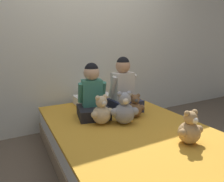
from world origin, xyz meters
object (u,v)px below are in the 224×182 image
(teddy_bear_held_by_right_child, at_px, (135,107))
(teddy_bear_at_foot_of_bed, at_px, (190,129))
(bed, at_px, (127,143))
(child_on_left, at_px, (92,95))
(pillow_at_headboard, at_px, (94,99))
(teddy_bear_between_children, at_px, (124,110))
(child_on_right, at_px, (124,89))
(teddy_bear_held_by_left_child, at_px, (102,112))

(teddy_bear_held_by_right_child, height_order, teddy_bear_at_foot_of_bed, teddy_bear_at_foot_of_bed)
(teddy_bear_at_foot_of_bed, bearing_deg, teddy_bear_held_by_right_child, 98.29)
(bed, height_order, child_on_left, child_on_left)
(pillow_at_headboard, bearing_deg, teddy_bear_at_foot_of_bed, -79.84)
(bed, distance_m, teddy_bear_held_by_right_child, 0.40)
(teddy_bear_between_children, bearing_deg, bed, -68.33)
(teddy_bear_between_children, relative_size, teddy_bear_at_foot_of_bed, 1.19)
(child_on_right, bearing_deg, child_on_left, 173.64)
(child_on_right, xyz_separation_m, pillow_at_headboard, (-0.20, 0.45, -0.21))
(teddy_bear_held_by_left_child, bearing_deg, teddy_bear_held_by_right_child, -5.56)
(bed, distance_m, teddy_bear_held_by_left_child, 0.41)
(bed, height_order, teddy_bear_held_by_right_child, teddy_bear_held_by_right_child)
(child_on_right, relative_size, teddy_bear_between_children, 1.92)
(bed, height_order, child_on_right, child_on_right)
(child_on_right, bearing_deg, teddy_bear_between_children, -126.72)
(teddy_bear_held_by_right_child, bearing_deg, child_on_left, 162.07)
(child_on_left, bearing_deg, pillow_at_headboard, 77.37)
(teddy_bear_held_by_right_child, bearing_deg, pillow_at_headboard, 118.82)
(child_on_right, xyz_separation_m, teddy_bear_held_by_left_child, (-0.40, -0.24, -0.14))
(bed, xyz_separation_m, teddy_bear_held_by_left_child, (-0.20, 0.16, 0.32))
(child_on_left, bearing_deg, child_on_right, 11.15)
(child_on_right, distance_m, pillow_at_headboard, 0.53)
(bed, relative_size, child_on_left, 3.45)
(pillow_at_headboard, bearing_deg, teddy_bear_held_by_left_child, -106.48)
(bed, relative_size, teddy_bear_between_children, 6.09)
(bed, xyz_separation_m, child_on_left, (-0.20, 0.40, 0.43))
(teddy_bear_held_by_right_child, bearing_deg, teddy_bear_between_children, -139.59)
(teddy_bear_held_by_left_child, height_order, teddy_bear_between_children, teddy_bear_between_children)
(teddy_bear_at_foot_of_bed, bearing_deg, child_on_left, 119.99)
(teddy_bear_held_by_left_child, bearing_deg, child_on_right, 24.26)
(teddy_bear_at_foot_of_bed, xyz_separation_m, pillow_at_headboard, (-0.25, 1.38, -0.06))
(child_on_left, height_order, teddy_bear_held_by_right_child, child_on_left)
(bed, height_order, teddy_bear_held_by_left_child, teddy_bear_held_by_left_child)
(teddy_bear_at_foot_of_bed, bearing_deg, teddy_bear_held_by_left_child, 127.56)
(bed, bearing_deg, teddy_bear_held_by_right_child, 39.09)
(teddy_bear_held_by_left_child, xyz_separation_m, teddy_bear_at_foot_of_bed, (0.45, -0.69, -0.01))
(teddy_bear_between_children, height_order, teddy_bear_at_foot_of_bed, teddy_bear_between_children)
(teddy_bear_between_children, bearing_deg, teddy_bear_held_by_right_child, 47.28)
(child_on_right, bearing_deg, teddy_bear_at_foot_of_bed, -93.24)
(teddy_bear_at_foot_of_bed, bearing_deg, teddy_bear_between_children, 117.34)
(teddy_bear_held_by_right_child, height_order, pillow_at_headboard, teddy_bear_held_by_right_child)
(child_on_right, distance_m, teddy_bear_held_by_left_child, 0.49)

